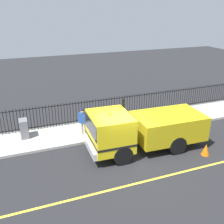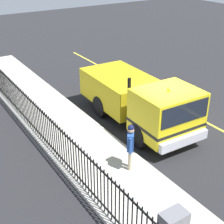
% 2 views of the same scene
% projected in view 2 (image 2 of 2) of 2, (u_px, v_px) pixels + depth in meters
% --- Properties ---
extents(ground_plane, '(60.20, 60.20, 0.00)m').
position_uv_depth(ground_plane, '(163.00, 132.00, 13.48)').
color(ground_plane, '#232326').
rests_on(ground_plane, ground).
extents(sidewalk_slab, '(2.70, 27.36, 0.14)m').
position_uv_depth(sidewalk_slab, '(93.00, 156.00, 11.82)').
color(sidewalk_slab, '#B7B2A8').
rests_on(sidewalk_slab, ground).
extents(lane_marking, '(0.12, 24.63, 0.01)m').
position_uv_depth(lane_marking, '(199.00, 119.00, 14.53)').
color(lane_marking, yellow).
rests_on(lane_marking, ground).
extents(work_truck, '(2.53, 6.30, 2.54)m').
position_uv_depth(work_truck, '(142.00, 99.00, 13.42)').
color(work_truck, yellow).
rests_on(work_truck, ground).
extents(worker_standing, '(0.46, 0.51, 1.68)m').
position_uv_depth(worker_standing, '(130.00, 142.00, 10.58)').
color(worker_standing, '#264C99').
rests_on(worker_standing, sidewalk_slab).
extents(iron_fence, '(0.04, 23.29, 1.47)m').
position_uv_depth(iron_fence, '(63.00, 147.00, 10.88)').
color(iron_fence, black).
rests_on(iron_fence, sidewalk_slab).
extents(traffic_cone, '(0.42, 0.42, 0.60)m').
position_uv_depth(traffic_cone, '(133.00, 88.00, 16.88)').
color(traffic_cone, orange).
rests_on(traffic_cone, ground).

